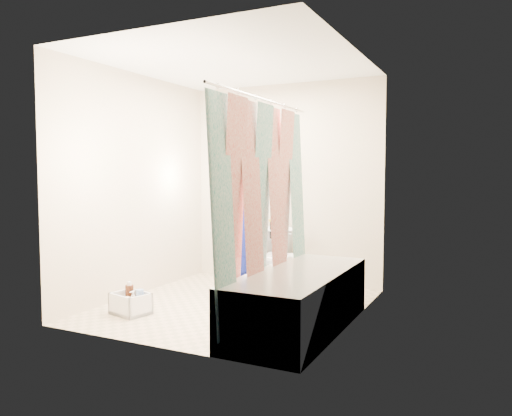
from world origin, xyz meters
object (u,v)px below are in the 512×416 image
at_px(bathtub, 299,299).
at_px(cleaning_caddy, 131,304).
at_px(toilet, 278,259).
at_px(plumber, 241,225).

relative_size(bathtub, cleaning_caddy, 4.48).
distance_m(toilet, cleaning_caddy, 1.76).
bearing_deg(toilet, plumber, -155.27).
height_order(bathtub, toilet, toilet).
bearing_deg(plumber, toilet, 117.97).
xyz_separation_m(toilet, cleaning_caddy, (-0.84, -1.53, -0.25)).
height_order(plumber, cleaning_caddy, plumber).
distance_m(bathtub, toilet, 1.47).
bearing_deg(bathtub, toilet, 120.42).
bearing_deg(cleaning_caddy, plumber, 79.19).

